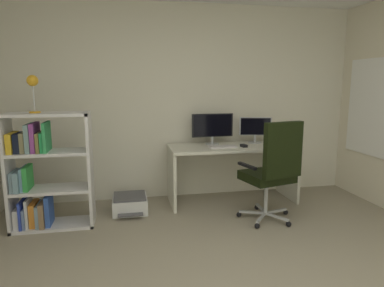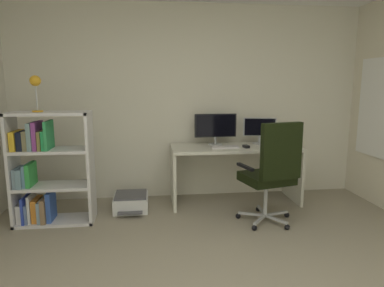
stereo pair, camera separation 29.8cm
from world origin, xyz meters
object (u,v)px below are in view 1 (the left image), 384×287
monitor_main (212,126)px  keyboard (223,147)px  desk (232,160)px  monitor_secondary (255,128)px  printer (130,204)px  bookshelf (42,174)px  desk_lamp (33,85)px  computer_mouse (244,146)px  office_chair (273,168)px

monitor_main → keyboard: size_ratio=1.62×
desk → monitor_secondary: bearing=22.7°
monitor_main → printer: 1.44m
keyboard → printer: (-1.17, -0.03, -0.65)m
bookshelf → printer: bearing=16.6°
bookshelf → desk_lamp: size_ratio=3.24×
computer_mouse → office_chair: (0.11, -0.66, -0.13)m
monitor_secondary → monitor_main: bearing=-180.0°
monitor_main → computer_mouse: (0.34, -0.27, -0.22)m
keyboard → office_chair: office_chair is taller
computer_mouse → keyboard: bearing=168.0°
office_chair → desk_lamp: size_ratio=3.00×
monitor_secondary → keyboard: monitor_secondary is taller
computer_mouse → printer: computer_mouse is taller
monitor_main → office_chair: size_ratio=0.48×
office_chair → bookshelf: size_ratio=0.93×
monitor_secondary → bookshelf: bearing=-167.9°
keyboard → computer_mouse: computer_mouse is taller
desk → bookshelf: (-2.24, -0.41, 0.03)m
printer → bookshelf: bearing=-163.4°
monitor_main → bookshelf: 2.12m
monitor_main → desk_lamp: 2.17m
monitor_main → computer_mouse: size_ratio=5.50×
desk → keyboard: 0.27m
keyboard → desk_lamp: size_ratio=0.89×
desk_lamp → desk: bearing=10.2°
keyboard → bookshelf: bookshelf is taller
bookshelf → keyboard: bearing=8.3°
desk → keyboard: (-0.16, -0.10, 0.20)m
printer → keyboard: bearing=1.6°
desk → monitor_main: (-0.23, 0.15, 0.42)m
bookshelf → office_chair: bearing=-8.5°
desk → bookshelf: 2.27m
monitor_secondary → printer: bearing=-170.4°
monitor_secondary → bookshelf: size_ratio=0.35×
monitor_main → desk_lamp: size_ratio=1.44×
computer_mouse → office_chair: size_ratio=0.09×
printer → desk: bearing=5.8°
printer → desk_lamp: bearing=-163.7°
keyboard → desk_lamp: (-2.10, -0.30, 0.77)m
monitor_secondary → office_chair: (-0.15, -0.93, -0.32)m
keyboard → bookshelf: (-2.08, -0.30, -0.17)m
monitor_main → office_chair: (0.45, -0.93, -0.35)m
office_chair → desk: bearing=105.7°
office_chair → desk_lamp: desk_lamp is taller
keyboard → desk_lamp: bearing=-174.7°
monitor_secondary → desk_lamp: (-2.62, -0.56, 0.57)m
desk → computer_mouse: size_ratio=16.29×
office_chair → printer: 1.75m
keyboard → printer: 1.34m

